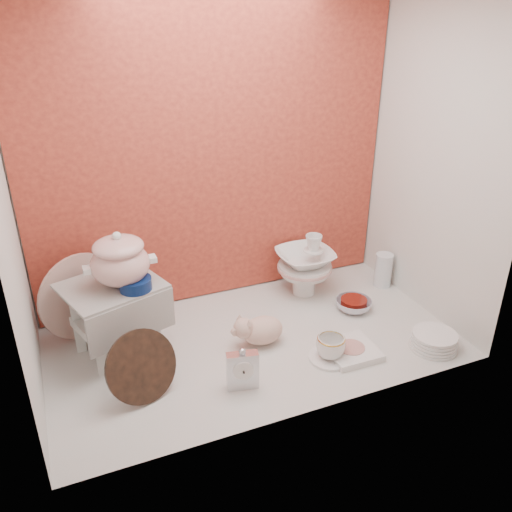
{
  "coord_description": "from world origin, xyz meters",
  "views": [
    {
      "loc": [
        -0.76,
        -1.84,
        1.42
      ],
      "look_at": [
        0.02,
        0.02,
        0.42
      ],
      "focal_mm": 37.29,
      "sensor_mm": 36.0,
      "label": 1
    }
  ],
  "objects_px": {
    "mantel_clock": "(242,369)",
    "crystal_bowl": "(354,305)",
    "step_stool": "(115,318)",
    "floral_platter": "(81,296)",
    "dinner_plate_stack": "(434,340)",
    "porcelain_tower": "(305,265)",
    "gold_rim_teacup": "(331,347)",
    "plush_pig": "(263,330)",
    "blue_white_vase": "(117,301)",
    "soup_tureen": "(120,259)"
  },
  "relations": [
    {
      "from": "step_stool",
      "to": "floral_platter",
      "type": "xyz_separation_m",
      "value": [
        -0.12,
        0.18,
        0.04
      ]
    },
    {
      "from": "dinner_plate_stack",
      "to": "porcelain_tower",
      "type": "xyz_separation_m",
      "value": [
        -0.31,
        0.66,
        0.13
      ]
    },
    {
      "from": "soup_tureen",
      "to": "gold_rim_teacup",
      "type": "distance_m",
      "value": 0.96
    },
    {
      "from": "step_stool",
      "to": "dinner_plate_stack",
      "type": "distance_m",
      "value": 1.4
    },
    {
      "from": "soup_tureen",
      "to": "plush_pig",
      "type": "height_order",
      "value": "soup_tureen"
    },
    {
      "from": "floral_platter",
      "to": "mantel_clock",
      "type": "distance_m",
      "value": 0.83
    },
    {
      "from": "crystal_bowl",
      "to": "porcelain_tower",
      "type": "relative_size",
      "value": 0.54
    },
    {
      "from": "floral_platter",
      "to": "crystal_bowl",
      "type": "bearing_deg",
      "value": -13.37
    },
    {
      "from": "step_stool",
      "to": "blue_white_vase",
      "type": "height_order",
      "value": "step_stool"
    },
    {
      "from": "step_stool",
      "to": "soup_tureen",
      "type": "xyz_separation_m",
      "value": [
        0.05,
        -0.02,
        0.29
      ]
    },
    {
      "from": "mantel_clock",
      "to": "porcelain_tower",
      "type": "distance_m",
      "value": 0.82
    },
    {
      "from": "mantel_clock",
      "to": "crystal_bowl",
      "type": "xyz_separation_m",
      "value": [
        0.72,
        0.33,
        -0.06
      ]
    },
    {
      "from": "step_stool",
      "to": "dinner_plate_stack",
      "type": "height_order",
      "value": "step_stool"
    },
    {
      "from": "dinner_plate_stack",
      "to": "gold_rim_teacup",
      "type": "bearing_deg",
      "value": 167.34
    },
    {
      "from": "mantel_clock",
      "to": "plush_pig",
      "type": "xyz_separation_m",
      "value": [
        0.19,
        0.25,
        -0.02
      ]
    },
    {
      "from": "step_stool",
      "to": "crystal_bowl",
      "type": "distance_m",
      "value": 1.15
    },
    {
      "from": "step_stool",
      "to": "plush_pig",
      "type": "bearing_deg",
      "value": -36.43
    },
    {
      "from": "floral_platter",
      "to": "mantel_clock",
      "type": "height_order",
      "value": "floral_platter"
    },
    {
      "from": "step_stool",
      "to": "crystal_bowl",
      "type": "xyz_separation_m",
      "value": [
        1.14,
        -0.12,
        -0.14
      ]
    },
    {
      "from": "dinner_plate_stack",
      "to": "porcelain_tower",
      "type": "bearing_deg",
      "value": 115.33
    },
    {
      "from": "step_stool",
      "to": "soup_tureen",
      "type": "distance_m",
      "value": 0.29
    },
    {
      "from": "mantel_clock",
      "to": "porcelain_tower",
      "type": "xyz_separation_m",
      "value": [
        0.57,
        0.58,
        0.07
      ]
    },
    {
      "from": "porcelain_tower",
      "to": "gold_rim_teacup",
      "type": "bearing_deg",
      "value": -105.77
    },
    {
      "from": "mantel_clock",
      "to": "crystal_bowl",
      "type": "bearing_deg",
      "value": 37.2
    },
    {
      "from": "step_stool",
      "to": "dinner_plate_stack",
      "type": "xyz_separation_m",
      "value": [
        1.3,
        -0.53,
        -0.13
      ]
    },
    {
      "from": "step_stool",
      "to": "blue_white_vase",
      "type": "relative_size",
      "value": 1.39
    },
    {
      "from": "porcelain_tower",
      "to": "crystal_bowl",
      "type": "bearing_deg",
      "value": -58.68
    },
    {
      "from": "soup_tureen",
      "to": "gold_rim_teacup",
      "type": "relative_size",
      "value": 2.26
    },
    {
      "from": "dinner_plate_stack",
      "to": "crystal_bowl",
      "type": "bearing_deg",
      "value": 111.37
    },
    {
      "from": "step_stool",
      "to": "mantel_clock",
      "type": "xyz_separation_m",
      "value": [
        0.41,
        -0.45,
        -0.07
      ]
    },
    {
      "from": "plush_pig",
      "to": "mantel_clock",
      "type": "bearing_deg",
      "value": -103.88
    },
    {
      "from": "blue_white_vase",
      "to": "floral_platter",
      "type": "bearing_deg",
      "value": 179.88
    },
    {
      "from": "mantel_clock",
      "to": "plush_pig",
      "type": "relative_size",
      "value": 0.77
    },
    {
      "from": "plush_pig",
      "to": "crystal_bowl",
      "type": "xyz_separation_m",
      "value": [
        0.53,
        0.09,
        -0.04
      ]
    },
    {
      "from": "gold_rim_teacup",
      "to": "dinner_plate_stack",
      "type": "bearing_deg",
      "value": -12.66
    },
    {
      "from": "crystal_bowl",
      "to": "floral_platter",
      "type": "bearing_deg",
      "value": 166.63
    },
    {
      "from": "mantel_clock",
      "to": "dinner_plate_stack",
      "type": "height_order",
      "value": "mantel_clock"
    },
    {
      "from": "step_stool",
      "to": "gold_rim_teacup",
      "type": "distance_m",
      "value": 0.94
    },
    {
      "from": "step_stool",
      "to": "plush_pig",
      "type": "xyz_separation_m",
      "value": [
        0.61,
        -0.2,
        -0.09
      ]
    },
    {
      "from": "floral_platter",
      "to": "crystal_bowl",
      "type": "height_order",
      "value": "floral_platter"
    },
    {
      "from": "mantel_clock",
      "to": "crystal_bowl",
      "type": "distance_m",
      "value": 0.8
    },
    {
      "from": "blue_white_vase",
      "to": "mantel_clock",
      "type": "height_order",
      "value": "blue_white_vase"
    },
    {
      "from": "mantel_clock",
      "to": "crystal_bowl",
      "type": "height_order",
      "value": "mantel_clock"
    },
    {
      "from": "gold_rim_teacup",
      "to": "soup_tureen",
      "type": "bearing_deg",
      "value": 152.89
    },
    {
      "from": "blue_white_vase",
      "to": "crystal_bowl",
      "type": "distance_m",
      "value": 1.15
    },
    {
      "from": "gold_rim_teacup",
      "to": "dinner_plate_stack",
      "type": "height_order",
      "value": "gold_rim_teacup"
    },
    {
      "from": "blue_white_vase",
      "to": "plush_pig",
      "type": "bearing_deg",
      "value": -33.91
    },
    {
      "from": "plush_pig",
      "to": "gold_rim_teacup",
      "type": "bearing_deg",
      "value": -20.11
    },
    {
      "from": "step_stool",
      "to": "crystal_bowl",
      "type": "relative_size",
      "value": 2.17
    },
    {
      "from": "blue_white_vase",
      "to": "porcelain_tower",
      "type": "relative_size",
      "value": 0.85
    }
  ]
}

